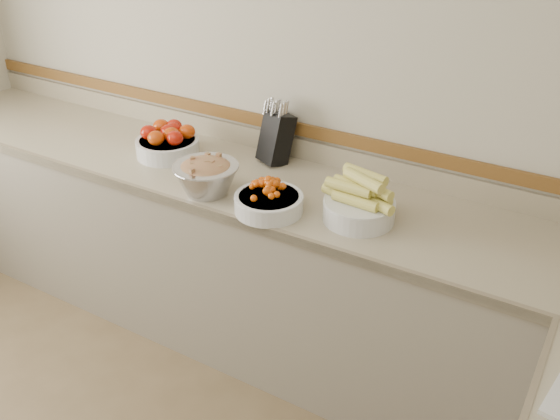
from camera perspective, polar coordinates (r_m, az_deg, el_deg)
The scene contains 7 objects.
back_wall at distance 2.92m, azimuth 0.65°, elevation 12.34°, with size 4.00×4.00×0.00m, color #B1A992.
counter_back at distance 3.04m, azimuth -2.53°, elevation -4.71°, with size 4.00×0.65×1.08m.
knife_block at distance 2.93m, azimuth -0.36°, elevation 6.73°, with size 0.18×0.19×0.31m.
tomato_bowl at distance 3.07m, azimuth -10.21°, elevation 6.15°, with size 0.31×0.31×0.15m.
cherry_tomato_bowl at distance 2.53m, azimuth -1.02°, elevation 0.93°, with size 0.28×0.28×0.15m.
corn_bowl at distance 2.47m, azimuth 7.26°, elevation 0.61°, with size 0.32×0.29×0.21m.
rhubarb_bowl at distance 2.67m, azimuth -6.77°, elevation 3.13°, with size 0.28×0.28×0.16m.
Camera 1 is at (1.40, -0.41, 2.16)m, focal length 40.00 mm.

